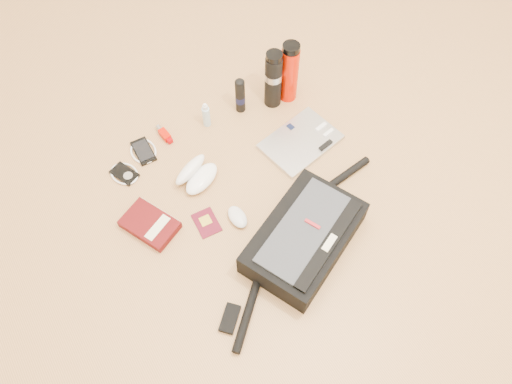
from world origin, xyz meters
TOP-DOWN VIEW (x-y plane):
  - ground at (0.00, 0.00)m, footprint 4.00×4.00m
  - messenger_bag at (0.01, -0.21)m, footprint 0.82×0.42m
  - laptop at (0.26, 0.17)m, footprint 0.33×0.26m
  - book at (-0.41, 0.14)m, footprint 0.20×0.23m
  - passport at (-0.23, 0.05)m, footprint 0.09×0.11m
  - mouse at (-0.13, 0.00)m, footprint 0.06×0.10m
  - sunglasses_case at (-0.17, 0.24)m, footprint 0.20×0.19m
  - ipod at (-0.40, 0.40)m, footprint 0.12×0.12m
  - phone at (-0.29, 0.46)m, footprint 0.10×0.13m
  - inhaler at (-0.19, 0.49)m, footprint 0.03×0.10m
  - spray_bottle at (-0.01, 0.45)m, footprint 0.03×0.03m
  - aerosol_can at (0.15, 0.44)m, footprint 0.05×0.05m
  - thermos_black at (0.28, 0.41)m, footprint 0.09×0.09m
  - thermos_red at (0.35, 0.40)m, footprint 0.10×0.10m

SIDE VIEW (x-z plane):
  - ground at x=0.00m, z-range 0.00..0.00m
  - passport at x=-0.23m, z-range 0.00..0.01m
  - ipod at x=-0.40m, z-range 0.00..0.01m
  - phone at x=-0.29m, z-range 0.00..0.01m
  - laptop at x=0.26m, z-range 0.00..0.02m
  - inhaler at x=-0.19m, z-range 0.00..0.03m
  - mouse at x=-0.13m, z-range 0.00..0.03m
  - book at x=-0.41m, z-range 0.00..0.03m
  - sunglasses_case at x=-0.17m, z-range -0.01..0.08m
  - spray_bottle at x=-0.01m, z-range -0.01..0.11m
  - messenger_bag at x=0.01m, z-range -0.01..0.12m
  - aerosol_can at x=0.15m, z-range 0.00..0.17m
  - thermos_black at x=0.28m, z-range 0.00..0.27m
  - thermos_red at x=0.35m, z-range 0.00..0.28m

